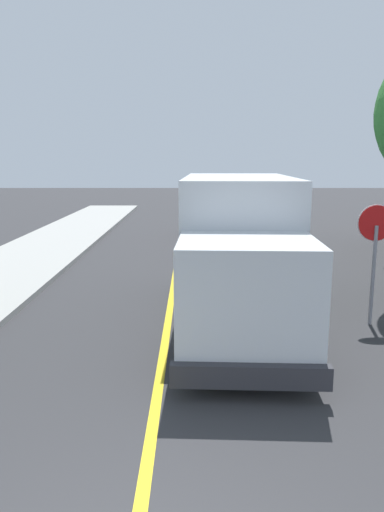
% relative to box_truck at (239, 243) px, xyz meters
% --- Properties ---
extents(centre_line_yellow, '(0.16, 56.00, 0.01)m').
position_rel_box_truck_xyz_m(centre_line_yellow, '(-1.57, 2.51, -1.76)').
color(centre_line_yellow, gold).
rests_on(centre_line_yellow, ground).
extents(box_truck, '(2.70, 7.27, 3.20)m').
position_rel_box_truck_xyz_m(box_truck, '(0.00, 0.00, 0.00)').
color(box_truck, silver).
rests_on(box_truck, ground).
extents(parked_car_near, '(1.94, 4.46, 1.67)m').
position_rel_box_truck_xyz_m(parked_car_near, '(0.47, 6.42, -0.97)').
color(parked_car_near, '#B7B7BC').
rests_on(parked_car_near, ground).
extents(parked_car_mid, '(1.95, 4.46, 1.67)m').
position_rel_box_truck_xyz_m(parked_car_mid, '(0.43, 12.47, -0.97)').
color(parked_car_mid, maroon).
rests_on(parked_car_mid, ground).
extents(stop_sign, '(0.80, 0.10, 2.65)m').
position_rel_box_truck_xyz_m(stop_sign, '(2.91, -0.27, 0.09)').
color(stop_sign, gray).
rests_on(stop_sign, ground).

